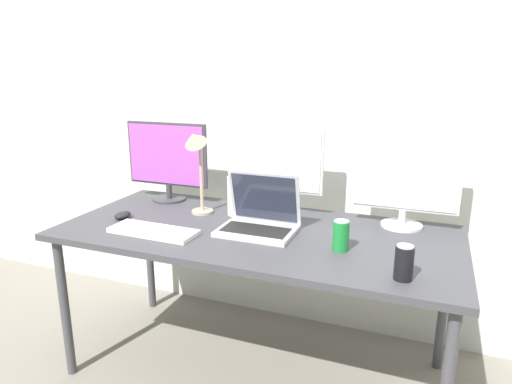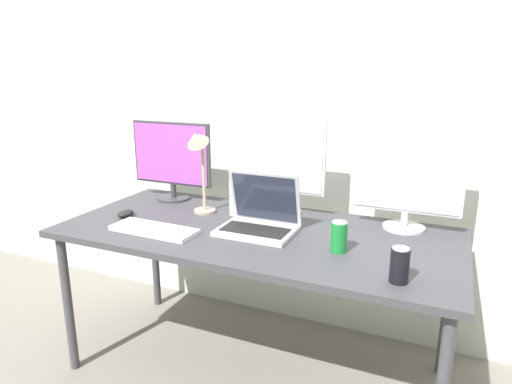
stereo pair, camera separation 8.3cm
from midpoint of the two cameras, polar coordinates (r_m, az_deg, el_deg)
The scene contains 13 objects.
ground_plane at distance 2.45m, azimuth -1.04°, elevation -21.28°, with size 16.00×16.00×0.00m, color gray.
wall_back at distance 2.52m, azimuth 4.03°, elevation 11.69°, with size 7.00×0.08×2.60m, color silver.
work_desk at distance 2.11m, azimuth -1.13°, elevation -6.19°, with size 1.80×0.82×0.74m.
monitor_left at distance 2.55m, azimuth -11.97°, elevation 4.07°, with size 0.48×0.18×0.43m.
monitor_center at distance 2.27m, azimuth 2.18°, elevation 3.60°, with size 0.42×0.19×0.47m.
monitor_right at distance 2.16m, azimuth 17.16°, elevation 1.70°, with size 0.48×0.19×0.44m.
laptop_silver at distance 2.06m, azimuth -0.67°, elevation -3.24°, with size 0.34×0.26×0.26m.
keyboard_main at distance 2.11m, azimuth -13.80°, elevation -4.78°, with size 0.40×0.15×0.02m, color white.
mouse_by_keyboard at distance 2.34m, azimuth -17.31°, elevation -2.79°, with size 0.07×0.09×0.04m, color black.
water_bottle at distance 2.27m, azimuth -3.73°, elevation -0.14°, with size 0.07×0.07×0.25m.
soda_can_near_keyboard at distance 1.87m, azimuth 9.32°, elevation -5.39°, with size 0.07×0.07×0.13m.
soda_can_by_laptop at distance 1.67m, azimuth 16.65°, elevation -8.47°, with size 0.07×0.07×0.13m.
desk_lamp at distance 2.24m, azimuth -8.51°, elevation 4.47°, with size 0.11×0.18×0.45m.
Camera 1 is at (0.71, -1.83, 1.46)m, focal length 32.00 mm.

